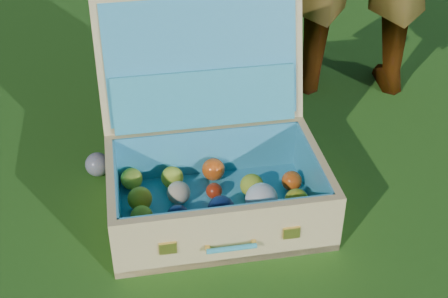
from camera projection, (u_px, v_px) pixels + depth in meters
ground at (217, 201)px, 1.79m from camera, size 60.00×60.00×0.00m
stray_ball at (97, 164)px, 1.87m from camera, size 0.07×0.07×0.07m
suitcase at (212, 153)px, 1.72m from camera, size 0.74×0.71×0.55m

